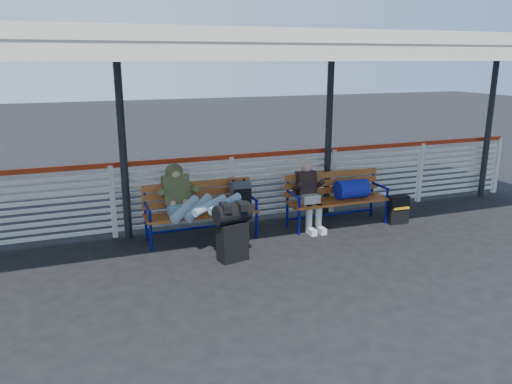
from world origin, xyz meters
name	(u,v)px	position (x,y,z in m)	size (l,w,h in m)	color
ground	(272,263)	(0.00, 0.00, 0.00)	(60.00, 60.00, 0.00)	black
fence	(231,187)	(0.00, 1.90, 0.66)	(12.08, 0.08, 1.24)	silver
canopy	(251,43)	(0.00, 0.87, 3.04)	(12.60, 3.60, 3.16)	silver
luggage_stack	(232,230)	(-0.49, 0.30, 0.47)	(0.56, 0.39, 0.85)	black
bench_left	(211,203)	(-0.51, 1.34, 0.59)	(1.80, 0.56, 0.92)	#9B551E
bench_right	(343,191)	(1.82, 1.19, 0.59)	(1.80, 0.56, 0.92)	#9B551E
traveler_man	(197,203)	(-0.84, 0.99, 0.72)	(0.93, 1.64, 0.77)	#94B1C8
companion_person	(309,195)	(1.16, 1.18, 0.60)	(0.32, 0.66, 1.15)	#BDB5AC
suitcase_side	(398,209)	(2.76, 0.88, 0.25)	(0.37, 0.24, 0.50)	black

